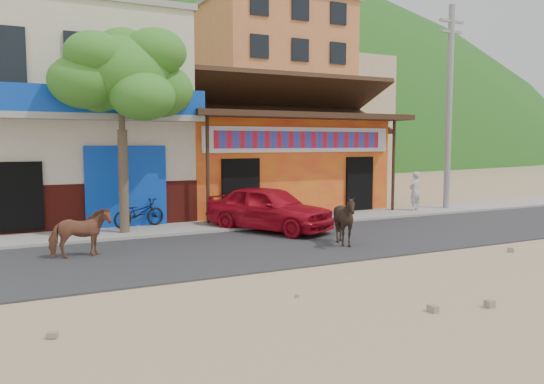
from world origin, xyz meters
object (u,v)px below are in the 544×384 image
at_px(cow_tan, 80,233).
at_px(cow_dark, 345,220).
at_px(red_car, 269,208).
at_px(scooter, 139,213).
at_px(pedestrian, 415,191).
at_px(utility_pole, 449,108).
at_px(tree, 122,130).

distance_m(cow_tan, cow_dark, 6.61).
relative_size(cow_tan, red_car, 0.33).
height_order(scooter, pedestrian, pedestrian).
distance_m(utility_pole, pedestrian, 3.65).
bearing_deg(tree, utility_pole, 0.90).
xyz_separation_m(scooter, pedestrian, (10.52, -0.63, 0.31)).
relative_size(cow_dark, scooter, 0.80).
bearing_deg(red_car, utility_pole, -19.15).
bearing_deg(pedestrian, utility_pole, 166.33).
xyz_separation_m(cow_tan, cow_dark, (6.42, -1.58, 0.10)).
height_order(utility_pole, pedestrian, utility_pole).
xyz_separation_m(tree, cow_dark, (4.88, -4.21, -2.40)).
bearing_deg(scooter, pedestrian, -109.41).
height_order(utility_pole, cow_tan, utility_pole).
bearing_deg(cow_tan, scooter, -34.52).
xyz_separation_m(tree, utility_pole, (12.80, 0.20, 1.00)).
bearing_deg(cow_dark, scooter, -168.27).
distance_m(tree, red_car, 4.92).
bearing_deg(tree, scooter, 53.15).
bearing_deg(scooter, utility_pole, -108.80).
distance_m(scooter, pedestrian, 10.54).
bearing_deg(cow_dark, utility_pole, 90.32).
bearing_deg(pedestrian, cow_tan, -2.22).
xyz_separation_m(tree, cow_tan, (-1.53, -2.63, -2.50)).
bearing_deg(tree, red_car, -15.99).
bearing_deg(cow_tan, tree, -32.89).
xyz_separation_m(red_car, pedestrian, (6.98, 1.36, 0.14)).
bearing_deg(utility_pole, tree, -179.10).
relative_size(tree, utility_pole, 0.75).
distance_m(cow_tan, scooter, 4.04).
xyz_separation_m(utility_pole, scooter, (-12.20, 0.60, -3.56)).
height_order(tree, cow_dark, tree).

